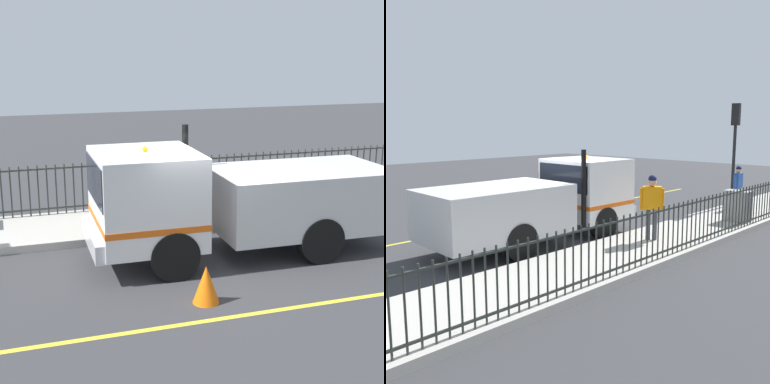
# 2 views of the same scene
# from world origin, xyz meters

# --- Properties ---
(ground_plane) EXTENTS (56.07, 56.07, 0.00)m
(ground_plane) POSITION_xyz_m (0.00, 0.00, 0.00)
(ground_plane) COLOR #38383A
(ground_plane) RESTS_ON ground
(sidewalk_slab) EXTENTS (2.44, 25.49, 0.17)m
(sidewalk_slab) POSITION_xyz_m (2.96, 0.00, 0.09)
(sidewalk_slab) COLOR #B7B2A8
(sidewalk_slab) RESTS_ON ground
(lane_marking) EXTENTS (0.12, 22.94, 0.01)m
(lane_marking) POSITION_xyz_m (-2.49, 0.00, 0.00)
(lane_marking) COLOR yellow
(lane_marking) RESTS_ON ground
(work_truck) EXTENTS (2.38, 6.49, 2.68)m
(work_truck) POSITION_xyz_m (0.32, -0.49, 1.28)
(work_truck) COLOR white
(work_truck) RESTS_ON ground
(worker_standing) EXTENTS (0.54, 0.51, 1.82)m
(worker_standing) POSITION_xyz_m (2.81, 1.12, 1.29)
(worker_standing) COLOR orange
(worker_standing) RESTS_ON sidewalk_slab
(pedestrian_distant) EXTENTS (0.24, 0.61, 1.63)m
(pedestrian_distant) POSITION_xyz_m (2.39, 7.47, 1.17)
(pedestrian_distant) COLOR #264C99
(pedestrian_distant) RESTS_ON sidewalk_slab
(iron_fence) EXTENTS (0.04, 21.70, 1.28)m
(iron_fence) POSITION_xyz_m (4.01, -0.00, 0.82)
(iron_fence) COLOR #2D332D
(iron_fence) RESTS_ON sidewalk_slab
(traffic_light_near) EXTENTS (0.32, 0.24, 4.01)m
(traffic_light_near) POSITION_xyz_m (1.98, 7.88, 3.02)
(traffic_light_near) COLOR black
(traffic_light_near) RESTS_ON sidewalk_slab
(utility_cabinet) EXTENTS (0.83, 0.47, 1.03)m
(utility_cabinet) POSITION_xyz_m (3.46, 5.12, 0.69)
(utility_cabinet) COLOR gray
(utility_cabinet) RESTS_ON sidewalk_slab
(traffic_cone) EXTENTS (0.47, 0.47, 0.67)m
(traffic_cone) POSITION_xyz_m (-1.81, 0.59, 0.33)
(traffic_cone) COLOR orange
(traffic_cone) RESTS_ON ground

